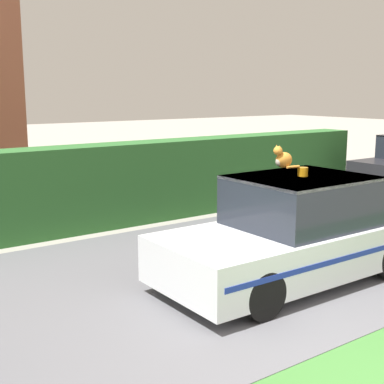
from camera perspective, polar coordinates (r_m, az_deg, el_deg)
road_strip at (r=7.75m, az=-1.81°, el=-9.34°), size 28.00×5.40×0.01m
garden_hedge at (r=11.01m, az=-6.04°, el=1.04°), size 12.41×0.78×1.64m
police_car at (r=7.68m, az=10.84°, el=-4.34°), size 3.97×1.72×1.61m
cat at (r=7.46m, az=9.65°, el=3.54°), size 0.35×0.24×0.32m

